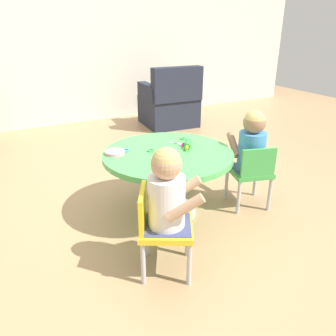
% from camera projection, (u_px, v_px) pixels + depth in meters
% --- Properties ---
extents(ground_plane, '(10.00, 10.00, 0.00)m').
position_uv_depth(ground_plane, '(168.00, 212.00, 2.66)').
color(ground_plane, tan).
extents(back_wall, '(8.00, 0.12, 2.80)m').
position_uv_depth(back_wall, '(64.00, 21.00, 4.52)').
color(back_wall, silver).
rests_on(back_wall, ground).
extents(craft_table, '(0.97, 0.97, 0.51)m').
position_uv_depth(craft_table, '(168.00, 166.00, 2.50)').
color(craft_table, silver).
rests_on(craft_table, ground).
extents(child_chair_left, '(0.41, 0.41, 0.54)m').
position_uv_depth(child_chair_left, '(161.00, 226.00, 1.93)').
color(child_chair_left, '#B7B7BC').
rests_on(child_chair_left, ground).
extents(seated_child_left, '(0.43, 0.40, 0.51)m').
position_uv_depth(seated_child_left, '(167.00, 192.00, 1.84)').
color(seated_child_left, '#3F4772').
rests_on(seated_child_left, ground).
extents(child_chair_right, '(0.37, 0.37, 0.54)m').
position_uv_depth(child_chair_right, '(251.00, 172.00, 2.63)').
color(child_chair_right, '#B7B7BC').
rests_on(child_chair_right, ground).
extents(seated_child_right, '(0.36, 0.41, 0.51)m').
position_uv_depth(seated_child_right, '(252.00, 143.00, 2.57)').
color(seated_child_right, '#3F4772').
rests_on(seated_child_right, ground).
extents(armchair_dark, '(0.76, 0.77, 0.85)m').
position_uv_depth(armchair_dark, '(170.00, 104.00, 4.78)').
color(armchair_dark, '#232838').
rests_on(armchair_dark, ground).
extents(rolling_pin, '(0.15, 0.20, 0.05)m').
position_uv_depth(rolling_pin, '(188.00, 143.00, 2.55)').
color(rolling_pin, green).
rests_on(rolling_pin, craft_table).
extents(craft_scissors, '(0.12, 0.14, 0.01)m').
position_uv_depth(craft_scissors, '(179.00, 144.00, 2.61)').
color(craft_scissors, silver).
rests_on(craft_scissors, craft_table).
extents(playdough_blob_0, '(0.14, 0.14, 0.02)m').
position_uv_depth(playdough_blob_0, '(115.00, 152.00, 2.42)').
color(playdough_blob_0, pink).
rests_on(playdough_blob_0, craft_table).
extents(cookie_cutter_0, '(0.06, 0.06, 0.01)m').
position_uv_depth(cookie_cutter_0, '(150.00, 150.00, 2.47)').
color(cookie_cutter_0, '#4CB259').
rests_on(cookie_cutter_0, craft_table).
extents(cookie_cutter_1, '(0.06, 0.06, 0.01)m').
position_uv_depth(cookie_cutter_1, '(125.00, 150.00, 2.47)').
color(cookie_cutter_1, '#3F99D8').
rests_on(cookie_cutter_1, craft_table).
extents(cookie_cutter_2, '(0.05, 0.05, 0.01)m').
position_uv_depth(cookie_cutter_2, '(183.00, 138.00, 2.73)').
color(cookie_cutter_2, '#4CB259').
rests_on(cookie_cutter_2, craft_table).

